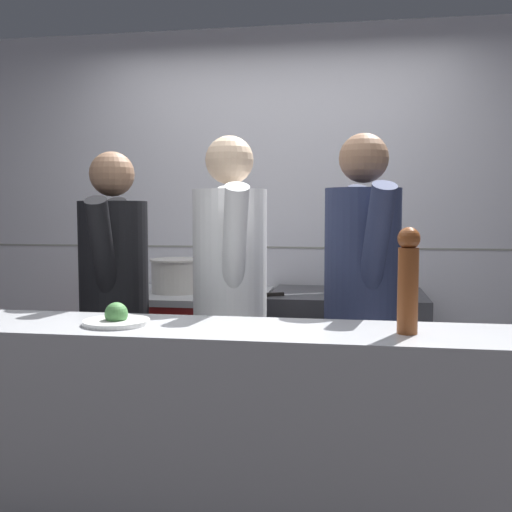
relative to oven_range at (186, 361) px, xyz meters
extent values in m
cube|color=silver|center=(0.53, 0.40, 0.86)|extent=(8.00, 0.06, 2.60)
cube|color=gray|center=(0.53, 0.37, 0.71)|extent=(8.00, 0.00, 0.01)
cube|color=maroon|center=(0.00, 0.00, -0.02)|extent=(1.01, 0.70, 0.85)
cube|color=#B7BABF|center=(0.00, 0.00, 0.42)|extent=(1.03, 0.71, 0.04)
cube|color=#B7BABF|center=(0.00, -0.33, 0.04)|extent=(0.91, 0.03, 0.10)
cube|color=#38383D|center=(1.01, 0.00, 0.01)|extent=(0.91, 0.65, 0.90)
cube|color=black|center=(1.01, -0.30, -0.39)|extent=(0.89, 0.04, 0.10)
cube|color=#B7BABF|center=(0.48, -1.43, 0.04)|extent=(2.65, 0.45, 0.96)
cylinder|color=beige|center=(-0.05, -0.02, 0.55)|extent=(0.31, 0.31, 0.21)
cylinder|color=beige|center=(-0.05, -0.02, 0.65)|extent=(0.33, 0.33, 0.01)
cube|color=#B7BABF|center=(0.75, -0.13, 0.46)|extent=(0.23, 0.13, 0.01)
cube|color=black|center=(0.59, -0.20, 0.47)|extent=(0.11, 0.07, 0.02)
cylinder|color=white|center=(0.14, -1.45, 0.53)|extent=(0.25, 0.25, 0.02)
sphere|color=#4C8C47|center=(0.14, -1.45, 0.56)|extent=(0.09, 0.09, 0.09)
cylinder|color=brown|center=(1.23, -1.45, 0.67)|extent=(0.07, 0.07, 0.31)
sphere|color=brown|center=(1.23, -1.45, 0.86)|extent=(0.08, 0.08, 0.08)
cube|color=black|center=(-0.16, -0.75, -0.05)|extent=(0.32, 0.23, 0.79)
cylinder|color=black|center=(-0.16, -0.75, 0.67)|extent=(0.40, 0.40, 0.65)
sphere|color=#8C664C|center=(-0.16, -0.75, 1.13)|extent=(0.22, 0.22, 0.22)
cylinder|color=black|center=(-0.19, -0.55, 0.75)|extent=(0.16, 0.34, 0.55)
cylinder|color=black|center=(-0.12, -0.95, 0.75)|extent=(0.16, 0.34, 0.55)
cube|color=black|center=(0.45, -0.77, -0.03)|extent=(0.35, 0.28, 0.82)
cylinder|color=white|center=(0.45, -0.77, 0.72)|extent=(0.45, 0.45, 0.68)
sphere|color=beige|center=(0.45, -0.77, 1.19)|extent=(0.23, 0.23, 0.23)
cylinder|color=white|center=(0.38, -0.57, 0.80)|extent=(0.20, 0.36, 0.57)
cylinder|color=white|center=(0.51, -0.97, 0.80)|extent=(0.20, 0.36, 0.57)
cube|color=black|center=(1.08, -0.73, -0.03)|extent=(0.34, 0.27, 0.82)
cylinder|color=#262D4C|center=(1.08, -0.73, 0.72)|extent=(0.44, 0.44, 0.68)
sphere|color=#8C664C|center=(1.08, -0.73, 1.20)|extent=(0.23, 0.23, 0.23)
cylinder|color=#262D4C|center=(1.03, -0.53, 0.80)|extent=(0.19, 0.36, 0.57)
cylinder|color=#262D4C|center=(1.13, -0.94, 0.80)|extent=(0.19, 0.36, 0.57)
camera|label=1|loc=(1.03, -3.60, 0.96)|focal=42.00mm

